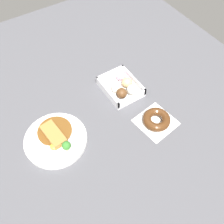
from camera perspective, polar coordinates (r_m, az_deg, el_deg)
The scene contains 4 objects.
ground_plane at distance 1.05m, azimuth -5.50°, elevation -0.18°, with size 1.60×1.60×0.00m, color #4C4C51.
curry_plate at distance 0.99m, azimuth -12.52°, elevation -5.89°, with size 0.24×0.24×0.06m.
donut_box at distance 1.11m, azimuth 2.27°, elevation 5.70°, with size 0.18×0.14×0.06m.
chocolate_ring_donut at distance 1.02m, azimuth 9.95°, elevation -1.70°, with size 0.16×0.16×0.04m.
Camera 1 is at (-0.57, 0.24, 0.85)m, focal length 40.69 mm.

